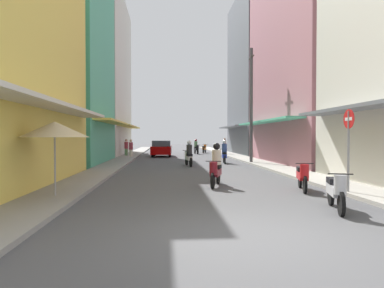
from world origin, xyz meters
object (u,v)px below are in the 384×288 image
object	(u,v)px
utility_pole	(251,105)
motorbike_maroon	(216,167)
street_sign_no_entry	(349,140)
vendor_umbrella	(55,129)
pedestrian_far	(126,148)
motorbike_white	(189,155)
pedestrian_foreground	(225,146)
motorbike_black	(196,147)
motorbike_red	(303,176)
pedestrian_midway	(131,149)
parked_car	(162,148)
motorbike_silver	(336,190)
motorbike_blue	(224,153)
motorbike_orange	(204,148)

from	to	relation	value
utility_pole	motorbike_maroon	bearing A→B (deg)	-111.02
street_sign_no_entry	vendor_umbrella	bearing A→B (deg)	-179.91
pedestrian_far	vendor_umbrella	size ratio (longest dim) A/B	0.71
vendor_umbrella	street_sign_no_entry	bearing A→B (deg)	0.09
motorbike_white	vendor_umbrella	bearing A→B (deg)	-113.03
motorbike_maroon	pedestrian_foreground	world-z (taller)	pedestrian_foreground
motorbike_black	motorbike_maroon	xyz separation A→B (m)	(-1.30, -22.86, 0.00)
motorbike_white	street_sign_no_entry	size ratio (longest dim) A/B	0.68
pedestrian_far	utility_pole	distance (m)	13.07
motorbike_black	vendor_umbrella	bearing A→B (deg)	-104.06
motorbike_red	pedestrian_midway	xyz separation A→B (m)	(-7.52, 17.92, 0.28)
utility_pole	street_sign_no_entry	distance (m)	12.52
motorbike_black	motorbike_maroon	size ratio (longest dim) A/B	1.03
parked_car	pedestrian_far	world-z (taller)	pedestrian_far
pedestrian_far	vendor_umbrella	distance (m)	21.01
pedestrian_midway	street_sign_no_entry	distance (m)	20.77
motorbike_maroon	motorbike_white	bearing A→B (deg)	92.94
utility_pole	pedestrian_far	bearing A→B (deg)	137.09
motorbike_white	pedestrian_far	distance (m)	11.41
motorbike_silver	street_sign_no_entry	bearing A→B (deg)	54.84
pedestrian_far	pedestrian_foreground	distance (m)	9.58
pedestrian_far	motorbike_blue	bearing A→B (deg)	-47.36
motorbike_white	motorbike_blue	distance (m)	3.29
motorbike_black	utility_pole	distance (m)	13.43
motorbike_white	motorbike_silver	distance (m)	13.05
parked_car	vendor_umbrella	xyz separation A→B (m)	(-2.76, -20.90, 1.28)
motorbike_orange	pedestrian_foreground	xyz separation A→B (m)	(1.51, -4.34, 0.34)
pedestrian_midway	street_sign_no_entry	xyz separation A→B (m)	(8.56, -18.90, 0.93)
pedestrian_midway	motorbike_blue	bearing A→B (deg)	-41.57
motorbike_white	pedestrian_far	xyz separation A→B (m)	(-4.98, 10.26, 0.09)
motorbike_silver	motorbike_maroon	distance (m)	4.89
parked_car	utility_pole	bearing A→B (deg)	-54.54
motorbike_red	motorbike_black	xyz separation A→B (m)	(-1.43, 24.13, 0.20)
pedestrian_midway	pedestrian_far	bearing A→B (deg)	107.02
pedestrian_midway	pedestrian_foreground	xyz separation A→B (m)	(8.71, 4.16, 0.05)
motorbike_white	motorbike_orange	distance (m)	16.95
motorbike_silver	motorbike_white	bearing A→B (deg)	102.20
motorbike_white	pedestrian_midway	world-z (taller)	pedestrian_midway
motorbike_maroon	street_sign_no_entry	xyz separation A→B (m)	(3.77, -2.24, 1.01)
motorbike_red	pedestrian_foreground	world-z (taller)	pedestrian_foreground
motorbike_blue	motorbike_red	size ratio (longest dim) A/B	1.02
motorbike_white	pedestrian_foreground	bearing A→B (deg)	70.56
utility_pole	street_sign_no_entry	world-z (taller)	utility_pole
pedestrian_midway	vendor_umbrella	distance (m)	18.95
motorbike_silver	parked_car	world-z (taller)	parked_car
vendor_umbrella	pedestrian_midway	bearing A→B (deg)	89.39
pedestrian_far	street_sign_no_entry	xyz separation A→B (m)	(9.19, -20.96, 0.92)
motorbike_blue	utility_pole	size ratio (longest dim) A/B	0.23
motorbike_red	motorbike_blue	bearing A→B (deg)	92.95
motorbike_blue	motorbike_silver	world-z (taller)	motorbike_blue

